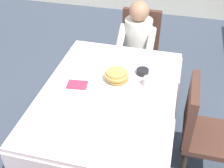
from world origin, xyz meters
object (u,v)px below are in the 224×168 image
at_px(fork_left_of_plate, 95,79).
at_px(diner_person, 137,41).
at_px(chair_right_side, 200,126).
at_px(plate_breakfast, 117,81).
at_px(chair_diner, 139,45).
at_px(bowl_butter, 143,72).
at_px(breakfast_stack, 117,76).
at_px(syrup_pitcher, 100,63).
at_px(knife_right_of_plate, 138,86).
at_px(cup_coffee, 148,82).
at_px(spoon_near_edge, 112,109).
at_px(dining_table_main, 109,100).

bearing_deg(fork_left_of_plate, diner_person, -10.52).
relative_size(chair_right_side, plate_breakfast, 3.32).
xyz_separation_m(chair_diner, fork_left_of_plate, (-0.21, -1.03, 0.21)).
bearing_deg(fork_left_of_plate, plate_breakfast, -80.77).
height_order(plate_breakfast, bowl_butter, bowl_butter).
relative_size(breakfast_stack, syrup_pitcher, 2.56).
distance_m(chair_diner, bowl_butter, 0.89).
relative_size(chair_diner, syrup_pitcher, 11.62).
distance_m(chair_right_side, knife_right_of_plate, 0.60).
bearing_deg(cup_coffee, spoon_near_edge, -121.98).
relative_size(fork_left_of_plate, spoon_near_edge, 1.20).
relative_size(chair_right_side, fork_left_of_plate, 5.17).
bearing_deg(syrup_pitcher, cup_coffee, -20.51).
relative_size(chair_right_side, bowl_butter, 8.45).
height_order(chair_diner, bowl_butter, chair_diner).
distance_m(dining_table_main, chair_right_side, 0.78).
height_order(cup_coffee, spoon_near_edge, cup_coffee).
bearing_deg(breakfast_stack, bowl_butter, 40.68).
height_order(syrup_pitcher, spoon_near_edge, syrup_pitcher).
bearing_deg(knife_right_of_plate, breakfast_stack, 77.87).
bearing_deg(plate_breakfast, spoon_near_edge, -82.65).
bearing_deg(dining_table_main, spoon_near_edge, -67.44).
distance_m(cup_coffee, bowl_butter, 0.18).
relative_size(knife_right_of_plate, spoon_near_edge, 1.33).
distance_m(cup_coffee, spoon_near_edge, 0.42).
distance_m(dining_table_main, syrup_pitcher, 0.40).
bearing_deg(bowl_butter, chair_right_side, -30.70).
bearing_deg(cup_coffee, bowl_butter, 114.39).
bearing_deg(syrup_pitcher, chair_diner, 74.82).
height_order(chair_right_side, fork_left_of_plate, chair_right_side).
height_order(dining_table_main, breakfast_stack, breakfast_stack).
relative_size(plate_breakfast, syrup_pitcher, 3.50).
height_order(diner_person, fork_left_of_plate, diner_person).
distance_m(bowl_butter, syrup_pitcher, 0.40).
bearing_deg(spoon_near_edge, breakfast_stack, 92.37).
bearing_deg(dining_table_main, knife_right_of_plate, 31.32).
relative_size(dining_table_main, bowl_butter, 13.85).
xyz_separation_m(cup_coffee, fork_left_of_plate, (-0.46, -0.02, -0.04)).
distance_m(breakfast_stack, fork_left_of_plate, 0.20).
bearing_deg(bowl_butter, plate_breakfast, -139.42).
bearing_deg(fork_left_of_plate, breakfast_stack, -81.11).
distance_m(chair_diner, syrup_pitcher, 0.90).
relative_size(breakfast_stack, cup_coffee, 1.81).
bearing_deg(knife_right_of_plate, spoon_near_edge, 149.69).
distance_m(diner_person, bowl_butter, 0.72).
height_order(breakfast_stack, syrup_pitcher, breakfast_stack).
relative_size(syrup_pitcher, knife_right_of_plate, 0.40).
relative_size(dining_table_main, chair_diner, 1.64).
height_order(diner_person, bowl_butter, diner_person).
bearing_deg(plate_breakfast, diner_person, 88.36).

